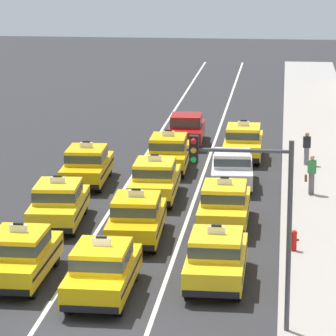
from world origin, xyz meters
name	(u,v)px	position (x,y,z in m)	size (l,w,h in m)	color
ground_plane	(95,321)	(0.00, 0.00, 0.00)	(160.00, 160.00, 0.00)	#2B2B2D
lane_stripe_left_center	(139,165)	(-1.60, 20.00, 0.00)	(0.14, 80.00, 0.01)	silver
lane_stripe_center_right	(206,167)	(1.60, 20.00, 0.00)	(0.14, 80.00, 0.01)	silver
sidewalk_curb	(329,195)	(7.20, 15.00, 0.07)	(4.00, 90.00, 0.15)	#9E9993
taxi_left_nearest	(20,255)	(-3.00, 3.15, 0.88)	(1.82, 4.56, 1.96)	black
taxi_left_second	(59,202)	(-3.19, 9.60, 0.88)	(2.07, 4.65, 1.96)	black
taxi_left_third	(87,165)	(-3.36, 16.08, 0.88)	(1.97, 4.62, 1.96)	black
taxi_center_nearest	(102,269)	(-0.14, 2.03, 0.88)	(1.83, 4.56, 1.96)	black
taxi_center_second	(137,217)	(0.05, 7.93, 0.88)	(1.96, 4.62, 1.96)	black
taxi_center_third	(155,179)	(-0.04, 13.77, 0.88)	(1.92, 4.60, 1.96)	black
taxi_center_fourth	(169,152)	(-0.08, 19.11, 0.88)	(1.91, 4.60, 1.96)	black
sedan_center_fifth	(186,128)	(0.15, 25.28, 0.85)	(1.88, 4.35, 1.58)	black
taxi_right_nearest	(216,257)	(3.22, 3.65, 0.88)	(1.83, 4.57, 1.96)	black
taxi_right_second	(224,204)	(3.08, 10.08, 0.88)	(1.83, 4.56, 1.96)	black
sedan_right_third	(232,168)	(3.04, 16.35, 0.85)	(1.97, 4.38, 1.58)	black
taxi_right_fourth	(243,141)	(3.28, 22.00, 0.88)	(1.83, 4.56, 1.96)	black
pedestrian_by_storefront	(307,148)	(6.34, 20.39, 0.94)	(0.36, 0.24, 1.57)	slate
pedestrian_far_corner	(311,174)	(6.44, 14.85, 0.99)	(0.47, 0.24, 1.67)	slate
fire_hydrant	(294,239)	(5.68, 6.90, 0.55)	(0.36, 0.22, 0.73)	red
traffic_light_pole	(254,201)	(4.49, -0.42, 3.82)	(2.87, 0.33, 5.58)	#47474C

